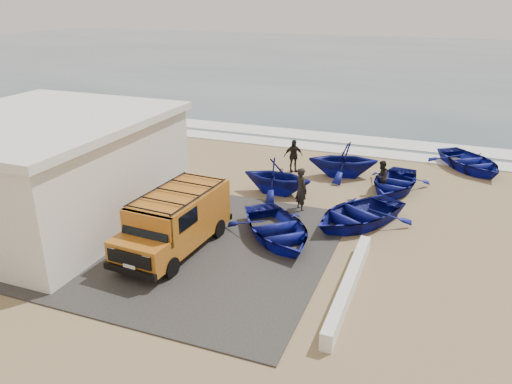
% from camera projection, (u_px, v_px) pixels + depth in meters
% --- Properties ---
extents(ground, '(160.00, 160.00, 0.00)m').
position_uv_depth(ground, '(238.00, 228.00, 19.80)').
color(ground, '#937C55').
extents(slab, '(12.00, 10.00, 0.05)m').
position_uv_depth(slab, '(168.00, 241.00, 18.73)').
color(slab, '#383533').
rests_on(slab, ground).
extents(ocean, '(180.00, 88.00, 0.01)m').
position_uv_depth(ocean, '(398.00, 61.00, 68.31)').
color(ocean, '#385166').
rests_on(ocean, ground).
extents(surf_line, '(180.00, 1.60, 0.06)m').
position_uv_depth(surf_line, '(316.00, 147.00, 30.18)').
color(surf_line, white).
rests_on(surf_line, ground).
extents(surf_wash, '(180.00, 2.20, 0.04)m').
position_uv_depth(surf_wash, '(326.00, 137.00, 32.35)').
color(surf_wash, white).
rests_on(surf_wash, ground).
extents(building, '(8.40, 9.40, 4.30)m').
position_uv_depth(building, '(44.00, 170.00, 19.78)').
color(building, white).
rests_on(building, ground).
extents(parapet, '(0.35, 6.00, 0.55)m').
position_uv_depth(parapet, '(349.00, 285.00, 15.42)').
color(parapet, silver).
rests_on(parapet, ground).
extents(van, '(2.31, 5.18, 2.17)m').
position_uv_depth(van, '(176.00, 220.00, 17.78)').
color(van, '#AF631A').
rests_on(van, ground).
extents(boat_near_left, '(5.19, 5.34, 0.90)m').
position_uv_depth(boat_near_left, '(277.00, 229.00, 18.73)').
color(boat_near_left, navy).
rests_on(boat_near_left, ground).
extents(boat_near_right, '(5.03, 5.44, 0.92)m').
position_uv_depth(boat_near_right, '(358.00, 214.00, 19.97)').
color(boat_near_right, navy).
rests_on(boat_near_right, ground).
extents(boat_mid_left, '(3.37, 2.95, 1.70)m').
position_uv_depth(boat_mid_left, '(277.00, 176.00, 22.91)').
color(boat_mid_left, navy).
rests_on(boat_mid_left, ground).
extents(boat_mid_right, '(3.36, 4.35, 0.83)m').
position_uv_depth(boat_mid_right, '(394.00, 182.00, 23.44)').
color(boat_mid_right, navy).
rests_on(boat_mid_right, ground).
extents(boat_far_left, '(4.06, 3.73, 1.81)m').
position_uv_depth(boat_far_left, '(343.00, 159.00, 25.08)').
color(boat_far_left, navy).
rests_on(boat_far_left, ground).
extents(boat_far_right, '(5.09, 5.40, 0.91)m').
position_uv_depth(boat_far_right, '(470.00, 161.00, 26.21)').
color(boat_far_right, navy).
rests_on(boat_far_right, ground).
extents(fisherman_front, '(0.82, 0.80, 1.91)m').
position_uv_depth(fisherman_front, '(301.00, 189.00, 21.10)').
color(fisherman_front, black).
rests_on(fisherman_front, ground).
extents(fisherman_middle, '(0.59, 0.75, 1.53)m').
position_uv_depth(fisherman_middle, '(381.00, 177.00, 23.11)').
color(fisherman_middle, black).
rests_on(fisherman_middle, ground).
extents(fisherman_back, '(1.06, 0.92, 1.72)m').
position_uv_depth(fisherman_back, '(293.00, 156.00, 25.79)').
color(fisherman_back, black).
rests_on(fisherman_back, ground).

